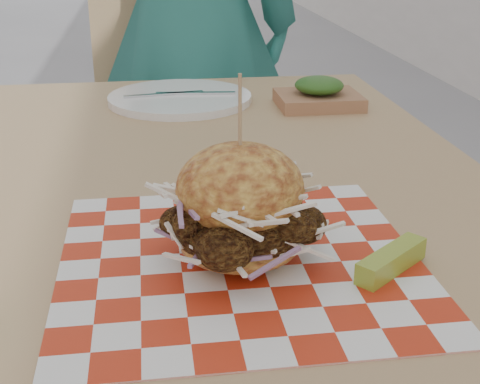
{
  "coord_description": "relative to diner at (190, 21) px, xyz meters",
  "views": [
    {
      "loc": [
        -0.1,
        -0.93,
        1.07
      ],
      "look_at": [
        -0.02,
        -0.34,
        0.82
      ],
      "focal_mm": 50.0,
      "sensor_mm": 36.0,
      "label": 1
    }
  ],
  "objects": [
    {
      "name": "diner",
      "position": [
        0.0,
        0.0,
        0.0
      ],
      "size": [
        0.63,
        0.45,
        1.64
      ],
      "primitive_type": "imported",
      "rotation": [
        0.0,
        0.0,
        3.04
      ],
      "color": "#28766B",
      "rests_on": "ground"
    },
    {
      "name": "patio_table",
      "position": [
        -0.06,
        -0.98,
        -0.15
      ],
      "size": [
        0.8,
        1.2,
        0.75
      ],
      "color": "tan",
      "rests_on": "ground"
    },
    {
      "name": "patio_chair",
      "position": [
        -0.04,
        0.01,
        -0.27
      ],
      "size": [
        0.5,
        0.51,
        0.95
      ],
      "rotation": [
        0.0,
        0.0,
        -0.22
      ],
      "color": "tan",
      "rests_on": "ground"
    },
    {
      "name": "paper_liner",
      "position": [
        -0.04,
        -1.22,
        -0.07
      ],
      "size": [
        0.36,
        0.36,
        0.0
      ],
      "primitive_type": "cube",
      "color": "red",
      "rests_on": "patio_table"
    },
    {
      "name": "sandwich",
      "position": [
        -0.04,
        -1.22,
        -0.01
      ],
      "size": [
        0.17,
        0.17,
        0.19
      ],
      "color": "gold",
      "rests_on": "paper_liner"
    },
    {
      "name": "pickle_spear",
      "position": [
        0.1,
        -1.26,
        -0.06
      ],
      "size": [
        0.09,
        0.08,
        0.02
      ],
      "primitive_type": "cube",
      "rotation": [
        0.0,
        0.0,
        0.67
      ],
      "color": "#93B033",
      "rests_on": "paper_liner"
    },
    {
      "name": "place_setting",
      "position": [
        -0.06,
        -0.57,
        -0.06
      ],
      "size": [
        0.27,
        0.27,
        0.02
      ],
      "color": "white",
      "rests_on": "patio_table"
    },
    {
      "name": "kraft_tray",
      "position": [
        0.19,
        -0.64,
        -0.05
      ],
      "size": [
        0.15,
        0.12,
        0.06
      ],
      "color": "#9A6746",
      "rests_on": "patio_table"
    }
  ]
}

